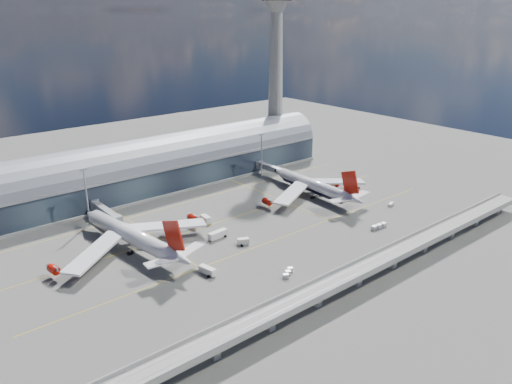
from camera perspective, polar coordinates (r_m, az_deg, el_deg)
ground at (r=212.43m, az=-0.04°, el=-4.77°), size 500.00×500.00×0.00m
taxi_lines at (r=228.40m, az=-3.59°, el=-2.97°), size 200.00×80.12×0.01m
terminal at (r=269.15m, az=-10.72°, el=2.89°), size 200.00×30.00×28.00m
control_tower at (r=313.45m, az=2.27°, el=13.16°), size 19.00×19.00×103.00m
guideway at (r=175.85m, az=11.64°, el=-8.89°), size 220.00×8.50×7.20m
floodlight_mast_left at (r=228.90m, az=-18.80°, el=-0.33°), size 3.00×0.70×25.70m
floodlight_mast_right at (r=277.55m, az=0.65°, el=4.26°), size 3.00×0.70×25.70m
airliner_left at (r=201.23m, az=-13.83°, el=-4.95°), size 66.81×70.27×21.41m
airliner_right at (r=254.27m, az=6.72°, el=0.66°), size 61.74×64.53×20.47m
jet_bridge_left at (r=232.27m, az=-16.95°, el=-2.06°), size 4.40×28.00×7.25m
jet_bridge_right at (r=280.75m, az=2.02°, el=2.64°), size 4.40×32.00×7.25m
service_truck_0 at (r=181.61m, az=-5.58°, el=-8.93°), size 3.50×7.16×2.84m
service_truck_1 at (r=202.40m, az=-1.48°, el=-5.67°), size 5.10×3.81×2.69m
service_truck_2 at (r=208.13m, az=-4.39°, el=-4.87°), size 9.00×3.30×3.20m
service_truck_3 at (r=269.64m, az=11.02°, el=0.74°), size 5.60×7.17×3.27m
service_truck_4 at (r=223.35m, az=-5.77°, el=-3.12°), size 3.09×5.78×3.27m
service_truck_5 at (r=223.28m, az=-15.28°, el=-3.82°), size 5.18×6.33×2.91m
cargo_train_0 at (r=180.95m, az=3.68°, el=-9.21°), size 7.10×4.92×1.63m
cargo_train_1 at (r=223.23m, az=13.85°, el=-3.84°), size 8.57×2.41×1.89m
cargo_train_2 at (r=250.01m, az=15.17°, el=-1.38°), size 4.60×2.90×1.49m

